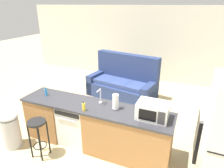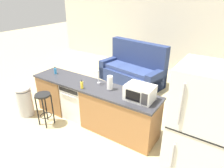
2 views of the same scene
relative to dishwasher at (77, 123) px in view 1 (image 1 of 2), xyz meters
name	(u,v)px [view 1 (image 1 of 2)]	position (x,y,z in m)	size (l,w,h in m)	color
ground_plane	(88,143)	(0.25, 0.00, -0.42)	(24.00, 24.00, 0.00)	tan
wall_back	(153,44)	(0.55, 4.20, 0.88)	(10.00, 0.06, 2.60)	silver
kitchen_counter	(98,129)	(0.49, 0.00, 0.00)	(2.94, 0.66, 0.90)	#9E6B3D
dishwasher	(77,123)	(0.00, 0.00, 0.00)	(0.58, 0.61, 0.84)	white
stove_range	(219,138)	(2.60, 0.55, 0.03)	(0.76, 0.68, 0.90)	black
microwave	(153,111)	(1.49, 0.00, 0.62)	(0.50, 0.37, 0.28)	white
sink_faucet	(100,97)	(0.48, 0.13, 0.61)	(0.07, 0.18, 0.30)	silver
paper_towel_roll	(116,102)	(0.82, 0.05, 0.62)	(0.14, 0.14, 0.28)	#4C4C51
soap_bottle	(84,107)	(0.33, -0.22, 0.55)	(0.06, 0.06, 0.18)	yellow
dish_soap_bottle	(46,92)	(-0.70, 0.02, 0.55)	(0.06, 0.06, 0.18)	#338CCC
bar_stool	(38,131)	(-0.39, -0.64, 0.11)	(0.32, 0.32, 0.74)	black
trash_bin	(11,130)	(-1.09, -0.64, -0.04)	(0.35, 0.35, 0.74)	#B7B7BC
couch	(123,84)	(0.12, 2.42, -0.03)	(2.12, 1.23, 1.27)	navy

